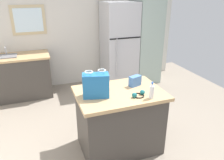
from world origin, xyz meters
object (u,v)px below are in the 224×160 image
object	(u,v)px
shopping_bag	(96,85)
ear_defenders	(138,94)
refrigerator	(119,45)
tall_cabinet	(146,39)
kitchen_island	(119,120)
small_box	(135,81)
bottle	(152,91)

from	to	relation	value
shopping_bag	ear_defenders	distance (m)	0.55
refrigerator	ear_defenders	xyz separation A→B (m)	(-0.68, -2.40, -0.04)
tall_cabinet	kitchen_island	bearing A→B (deg)	-124.87
tall_cabinet	small_box	size ratio (longest dim) A/B	12.19
tall_cabinet	shopping_bag	bearing A→B (deg)	-129.91
refrigerator	tall_cabinet	size ratio (longest dim) A/B	0.92
refrigerator	shopping_bag	bearing A→B (deg)	-118.07
kitchen_island	tall_cabinet	xyz separation A→B (m)	(1.53, 2.20, 0.58)
small_box	ear_defenders	world-z (taller)	small_box
shopping_bag	small_box	world-z (taller)	shopping_bag
tall_cabinet	ear_defenders	bearing A→B (deg)	-119.53
small_box	ear_defenders	xyz separation A→B (m)	(-0.10, -0.31, -0.05)
kitchen_island	small_box	bearing A→B (deg)	22.48
shopping_bag	small_box	bearing A→B (deg)	13.11
bottle	ear_defenders	size ratio (longest dim) A/B	1.11
shopping_bag	small_box	distance (m)	0.62
tall_cabinet	bottle	distance (m)	2.79
bottle	ear_defenders	distance (m)	0.18
kitchen_island	ear_defenders	size ratio (longest dim) A/B	5.90
refrigerator	shopping_bag	world-z (taller)	refrigerator
small_box	refrigerator	bearing A→B (deg)	74.33
kitchen_island	shopping_bag	xyz separation A→B (m)	(-0.33, -0.03, 0.59)
shopping_bag	refrigerator	bearing A→B (deg)	61.93
refrigerator	tall_cabinet	distance (m)	0.68
ear_defenders	small_box	bearing A→B (deg)	72.57
kitchen_island	shopping_bag	distance (m)	0.68
shopping_bag	bottle	bearing A→B (deg)	-23.53
small_box	tall_cabinet	bearing A→B (deg)	58.86
tall_cabinet	ear_defenders	distance (m)	2.76
refrigerator	ear_defenders	distance (m)	2.49
kitchen_island	refrigerator	world-z (taller)	refrigerator
kitchen_island	ear_defenders	distance (m)	0.53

